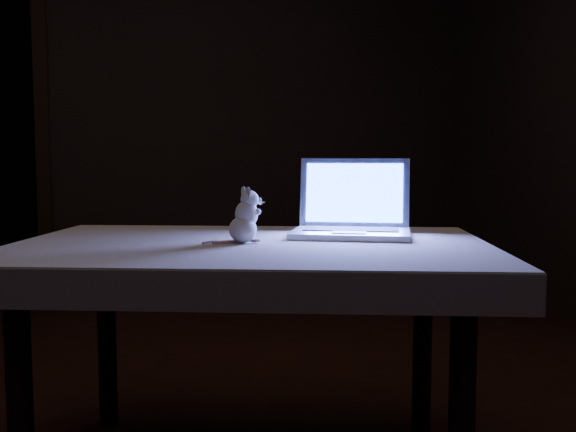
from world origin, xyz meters
name	(u,v)px	position (x,y,z in m)	size (l,w,h in m)	color
back_wall	(144,97)	(0.00, 2.50, 1.30)	(4.50, 0.04, 2.60)	black
table	(251,360)	(0.05, 0.04, 0.33)	(1.24, 0.80, 0.66)	black
tablecloth	(255,256)	(0.07, 0.08, 0.63)	(1.33, 0.89, 0.09)	beige
laptop	(351,197)	(0.38, 0.08, 0.79)	(0.35, 0.31, 0.24)	silver
plush_mouse	(243,215)	(0.03, 0.03, 0.75)	(0.11, 0.11, 0.16)	silver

